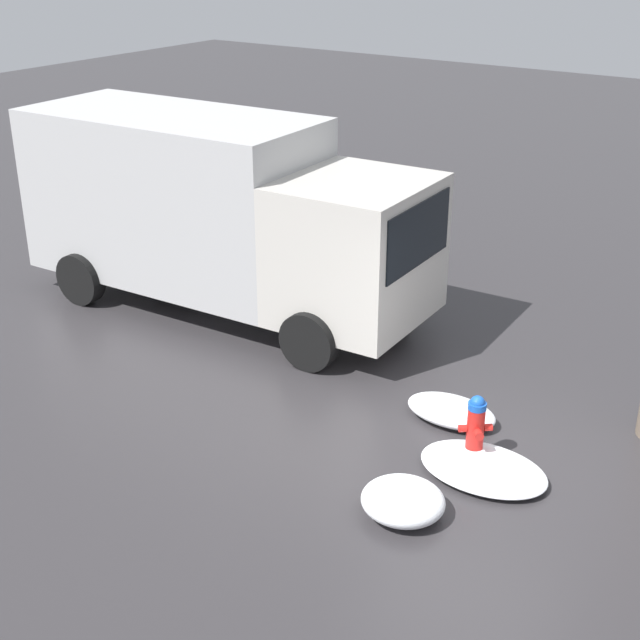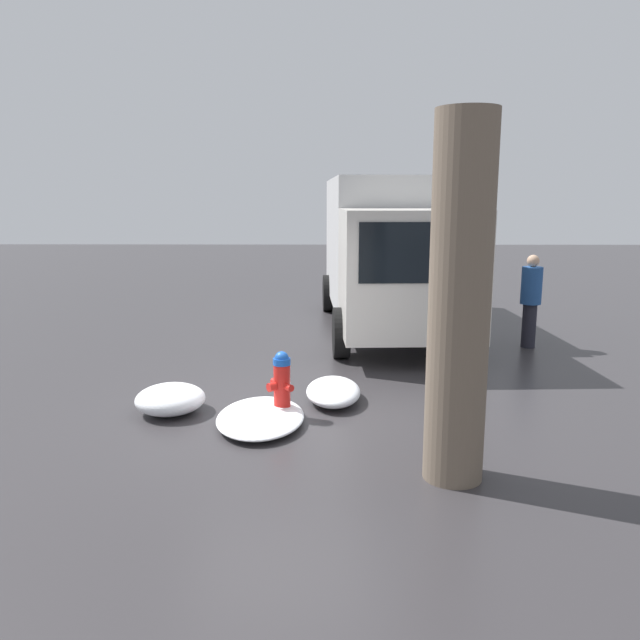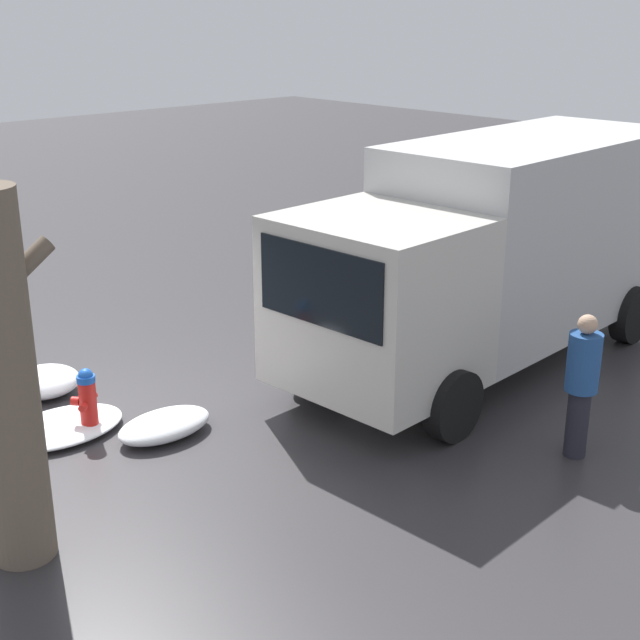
# 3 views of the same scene
# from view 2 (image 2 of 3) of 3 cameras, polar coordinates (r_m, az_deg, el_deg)

# --- Properties ---
(ground_plane) EXTENTS (60.00, 60.00, 0.00)m
(ground_plane) POSITION_cam_2_polar(r_m,az_deg,el_deg) (8.20, -3.46, -8.82)
(ground_plane) COLOR #333033
(fire_hydrant) EXTENTS (0.38, 0.36, 0.87)m
(fire_hydrant) POSITION_cam_2_polar(r_m,az_deg,el_deg) (8.05, -3.52, -5.82)
(fire_hydrant) COLOR red
(fire_hydrant) RESTS_ON ground_plane
(tree_trunk) EXTENTS (0.91, 0.60, 3.60)m
(tree_trunk) POSITION_cam_2_polar(r_m,az_deg,el_deg) (6.15, 12.63, 1.68)
(tree_trunk) COLOR #6B5B4C
(tree_trunk) RESTS_ON ground_plane
(delivery_truck) EXTENTS (7.14, 2.83, 3.21)m
(delivery_truck) POSITION_cam_2_polar(r_m,az_deg,el_deg) (13.44, 6.20, 6.52)
(delivery_truck) COLOR beige
(delivery_truck) RESTS_ON ground_plane
(pedestrian) EXTENTS (0.38, 0.38, 1.75)m
(pedestrian) POSITION_cam_2_polar(r_m,az_deg,el_deg) (12.33, 18.71, 1.98)
(pedestrian) COLOR #23232D
(pedestrian) RESTS_ON ground_plane
(snow_pile_by_hydrant) EXTENTS (1.24, 0.75, 0.28)m
(snow_pile_by_hydrant) POSITION_cam_2_polar(r_m,az_deg,el_deg) (8.74, 1.22, -6.55)
(snow_pile_by_hydrant) COLOR white
(snow_pile_by_hydrant) RESTS_ON ground_plane
(snow_pile_curbside) EXTENTS (1.58, 1.10, 0.17)m
(snow_pile_curbside) POSITION_cam_2_polar(r_m,az_deg,el_deg) (7.95, -5.46, -8.84)
(snow_pile_curbside) COLOR white
(snow_pile_curbside) RESTS_ON ground_plane
(snow_pile_by_tree) EXTENTS (0.95, 0.91, 0.37)m
(snow_pile_by_tree) POSITION_cam_2_polar(r_m,az_deg,el_deg) (8.51, -13.52, -7.04)
(snow_pile_by_tree) COLOR white
(snow_pile_by_tree) RESTS_ON ground_plane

